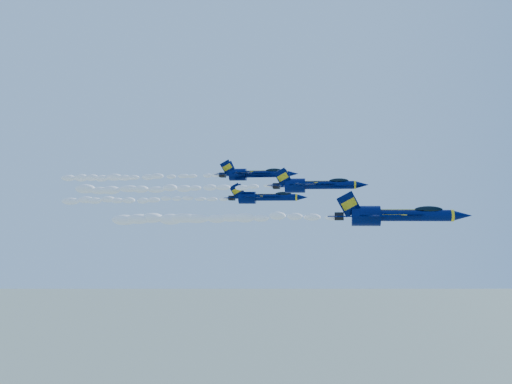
# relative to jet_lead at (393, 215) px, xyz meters

# --- Properties ---
(jet_lead) EXTENTS (19.45, 15.95, 7.23)m
(jet_lead) POSITION_rel_jet_lead_xyz_m (0.00, 0.00, 0.00)
(jet_lead) COLOR #000A3A
(smoke_trail_jet_lead) EXTENTS (35.26, 2.01, 1.81)m
(smoke_trail_jet_lead) POSITION_rel_jet_lead_xyz_m (-25.94, -0.00, -0.40)
(smoke_trail_jet_lead) COLOR white
(jet_second) EXTENTS (15.59, 12.79, 5.79)m
(jet_second) POSITION_rel_jet_lead_xyz_m (-11.71, 7.11, 4.95)
(jet_second) COLOR #000A3A
(smoke_trail_jet_second) EXTENTS (35.26, 1.61, 1.45)m
(smoke_trail_jet_second) POSITION_rel_jet_lead_xyz_m (-36.01, 7.11, 4.59)
(smoke_trail_jet_second) COLOR white
(jet_third) EXTENTS (15.59, 12.79, 5.79)m
(jet_third) POSITION_rel_jet_lead_xyz_m (-22.30, 21.86, 3.48)
(jet_third) COLOR #000A3A
(smoke_trail_jet_third) EXTENTS (35.26, 1.61, 1.45)m
(smoke_trail_jet_third) POSITION_rel_jet_lead_xyz_m (-46.60, 21.86, 3.12)
(smoke_trail_jet_third) COLOR white
(jet_fourth) EXTENTS (16.18, 13.27, 6.01)m
(jet_fourth) POSITION_rel_jet_lead_xyz_m (-24.68, 25.00, 8.35)
(jet_fourth) COLOR #000A3A
(smoke_trail_jet_fourth) EXTENTS (35.26, 1.67, 1.51)m
(smoke_trail_jet_fourth) POSITION_rel_jet_lead_xyz_m (-49.23, 25.00, 7.98)
(smoke_trail_jet_fourth) COLOR white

